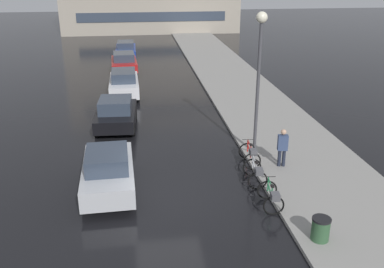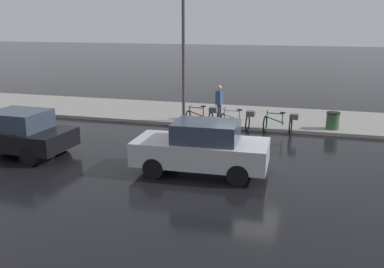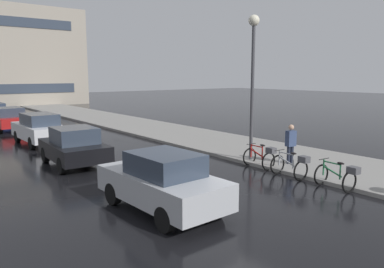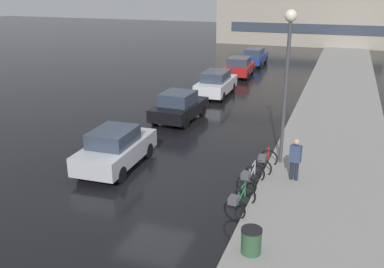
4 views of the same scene
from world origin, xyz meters
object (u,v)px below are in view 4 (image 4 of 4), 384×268
object	(u,v)px
trash_bin	(251,243)
car_blue	(254,57)
bicycle_second	(250,178)
pedestrian	(295,159)
bicycle_nearest	(239,201)
car_black	(179,106)
streetlamp	(288,61)
car_silver	(116,148)
car_white	(216,83)
car_red	(239,67)
bicycle_third	(265,161)

from	to	relation	value
trash_bin	car_blue	bearing A→B (deg)	101.83
bicycle_second	pedestrian	size ratio (longest dim) A/B	0.84
bicycle_nearest	trash_bin	world-z (taller)	bicycle_nearest
car_black	car_blue	xyz separation A→B (m)	(0.30, 17.92, -0.01)
streetlamp	bicycle_nearest	bearing A→B (deg)	-98.08
car_blue	pedestrian	xyz separation A→B (m)	(6.50, -23.65, 0.20)
trash_bin	bicycle_second	bearing A→B (deg)	103.07
bicycle_nearest	streetlamp	distance (m)	5.85
car_silver	car_black	bearing A→B (deg)	89.35
car_white	car_red	xyz separation A→B (m)	(-0.09, 6.61, -0.05)
bicycle_nearest	car_black	xyz separation A→B (m)	(-5.45, 8.68, 0.30)
car_black	pedestrian	xyz separation A→B (m)	(6.80, -5.73, 0.19)
bicycle_nearest	trash_bin	distance (m)	2.24
car_black	pedestrian	bearing A→B (deg)	-40.11
car_white	car_blue	distance (m)	12.07
bicycle_second	pedestrian	bearing A→B (deg)	39.34
streetlamp	car_white	bearing A→B (deg)	119.80
bicycle_nearest	car_silver	distance (m)	5.89
car_black	car_red	distance (m)	12.46
car_blue	bicycle_second	bearing A→B (deg)	-78.36
bicycle_second	car_white	size ratio (longest dim) A/B	0.33
pedestrian	streetlamp	world-z (taller)	streetlamp
car_white	trash_bin	size ratio (longest dim) A/B	5.03
car_red	pedestrian	distance (m)	19.34
bicycle_second	streetlamp	size ratio (longest dim) A/B	0.24
car_blue	pedestrian	distance (m)	24.53
bicycle_second	car_blue	xyz separation A→B (m)	(-5.11, 24.79, 0.28)
car_black	streetlamp	size ratio (longest dim) A/B	0.64
car_white	trash_bin	distance (m)	17.65
bicycle_second	car_black	bearing A→B (deg)	128.18
bicycle_second	car_black	world-z (taller)	car_black
car_blue	bicycle_third	bearing A→B (deg)	-77.02
car_blue	pedestrian	world-z (taller)	pedestrian
bicycle_nearest	car_blue	size ratio (longest dim) A/B	0.34
car_white	pedestrian	distance (m)	13.27
car_black	trash_bin	xyz separation A→B (m)	(6.30, -10.75, -0.35)
bicycle_third	streetlamp	xyz separation A→B (m)	(0.45, 1.00, 3.73)
car_black	car_red	xyz separation A→B (m)	(0.22, 12.46, 0.00)
car_white	car_red	bearing A→B (deg)	90.82
bicycle_third	car_blue	distance (m)	23.75
car_white	bicycle_nearest	bearing A→B (deg)	-70.52
bicycle_nearest	bicycle_third	xyz separation A→B (m)	(0.18, 3.45, 0.01)
bicycle_third	car_silver	world-z (taller)	car_silver
car_white	car_red	size ratio (longest dim) A/B	1.09
pedestrian	trash_bin	distance (m)	5.08
car_blue	trash_bin	xyz separation A→B (m)	(6.01, -28.67, -0.34)
car_black	bicycle_second	bearing A→B (deg)	-51.82
car_white	streetlamp	world-z (taller)	streetlamp
bicycle_second	car_blue	world-z (taller)	car_blue
car_silver	trash_bin	bearing A→B (deg)	-32.63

